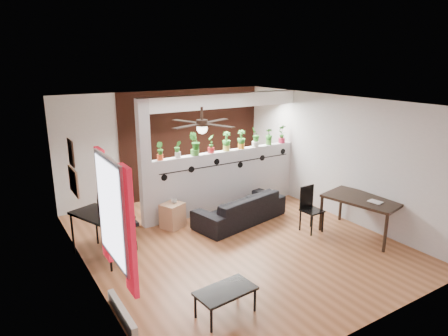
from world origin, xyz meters
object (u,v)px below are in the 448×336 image
computer_desk (101,218)px  dining_table (363,202)px  potted_plant_0 (160,151)px  sofa (240,209)px  cup (174,201)px  potted_plant_8 (282,133)px  potted_plant_1 (178,149)px  potted_plant_6 (255,137)px  office_chair (123,225)px  folding_chair (309,205)px  potted_plant_5 (241,139)px  potted_plant_3 (211,143)px  potted_plant_7 (269,136)px  potted_plant_4 (226,141)px  ceiling_fan (202,125)px  cube_shelf (173,215)px  potted_plant_2 (195,143)px  coffee_table (225,292)px

computer_desk → dining_table: computer_desk is taller
potted_plant_0 → sofa: bearing=-30.2°
cup → potted_plant_8: bearing=6.4°
potted_plant_1 → potted_plant_6: (1.98, 0.00, 0.05)m
cup → office_chair: size_ratio=0.12×
potted_plant_8 → folding_chair: potted_plant_8 is taller
potted_plant_5 → potted_plant_6: bearing=0.0°
computer_desk → potted_plant_3: bearing=17.6°
potted_plant_7 → computer_desk: size_ratio=0.32×
potted_plant_5 → potted_plant_6: potted_plant_6 is taller
potted_plant_3 → potted_plant_4: size_ratio=0.94×
potted_plant_1 → computer_desk: (-1.86, -0.84, -0.83)m
ceiling_fan → cube_shelf: (0.09, 1.46, -2.06)m
sofa → cup: 1.39m
potted_plant_2 → dining_table: 3.55m
sofa → dining_table: bearing=121.0°
potted_plant_8 → dining_table: size_ratio=0.29×
ceiling_fan → potted_plant_6: ceiling_fan is taller
folding_chair → cube_shelf: bearing=145.2°
potted_plant_0 → computer_desk: potted_plant_0 is taller
potted_plant_4 → dining_table: potted_plant_4 is taller
potted_plant_5 → potted_plant_8: bearing=0.0°
dining_table → folding_chair: folding_chair is taller
potted_plant_3 → computer_desk: bearing=-162.4°
potted_plant_4 → cup: 1.81m
potted_plant_4 → coffee_table: size_ratio=0.51×
potted_plant_6 → potted_plant_7: size_ratio=1.16×
potted_plant_4 → cup: size_ratio=3.68×
potted_plant_7 → cup: (-2.64, -0.34, -1.00)m
potted_plant_4 → cup: (-1.46, -0.34, -1.02)m
potted_plant_1 → potted_plant_8: 2.77m
office_chair → folding_chair: office_chair is taller
coffee_table → potted_plant_5: bearing=52.9°
cube_shelf → computer_desk: (-1.54, -0.50, 0.46)m
computer_desk → dining_table: 4.83m
potted_plant_7 → cup: potted_plant_7 is taller
potted_plant_5 → cup: potted_plant_5 is taller
potted_plant_3 → folding_chair: (1.13, -1.90, -1.02)m
office_chair → folding_chair: size_ratio=1.10×
potted_plant_5 → potted_plant_6: (0.40, 0.00, 0.01)m
sofa → dining_table: 2.44m
potted_plant_0 → ceiling_fan: bearing=-90.6°
potted_plant_2 → office_chair: potted_plant_2 is taller
cup → office_chair: 1.25m
potted_plant_2 → cup: size_ratio=4.21×
potted_plant_2 → folding_chair: size_ratio=0.53×
potted_plant_0 → cup: potted_plant_0 is taller
potted_plant_3 → potted_plant_4: potted_plant_4 is taller
potted_plant_1 → potted_plant_3: 0.79m
potted_plant_5 → dining_table: bearing=-67.8°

